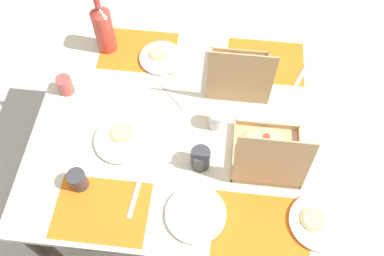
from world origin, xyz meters
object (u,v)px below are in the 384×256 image
object	(u,v)px
cup_clear_right	(78,180)
plate_middle	(319,222)
plate_far_right	(122,139)
soda_bottle	(103,28)
cup_clear_left	(65,85)
pizza_box_corner_right	(267,156)
plate_far_left	(161,58)
pizza_box_edge_far	(239,76)
plate_near_right	(196,214)
cup_dark	(217,119)
cup_red	(200,158)

from	to	relation	value
cup_clear_right	plate_middle	bearing A→B (deg)	176.76
plate_far_right	soda_bottle	size ratio (longest dim) A/B	0.72
plate_far_right	cup_clear_left	world-z (taller)	cup_clear_left
pizza_box_corner_right	plate_far_left	xyz separation A→B (m)	(0.50, -0.48, -0.04)
pizza_box_corner_right	soda_bottle	size ratio (longest dim) A/B	0.96
pizza_box_corner_right	cup_clear_left	distance (m)	0.93
plate_far_left	pizza_box_edge_far	bearing A→B (deg)	165.30
plate_near_right	cup_dark	world-z (taller)	cup_dark
cup_dark	cup_clear_left	distance (m)	0.69
soda_bottle	cup_clear_left	world-z (taller)	soda_bottle
pizza_box_edge_far	plate_far_right	xyz separation A→B (m)	(0.47, 0.35, -0.04)
cup_clear_right	cup_dark	bearing A→B (deg)	-146.76
plate_middle	cup_clear_left	xyz separation A→B (m)	(1.10, -0.49, 0.03)
pizza_box_edge_far	cup_dark	bearing A→B (deg)	71.29
cup_red	cup_clear_right	xyz separation A→B (m)	(0.46, 0.14, -0.00)
cup_red	cup_clear_right	size ratio (longest dim) A/B	1.11
pizza_box_edge_far	plate_far_left	xyz separation A→B (m)	(0.37, -0.10, -0.04)
cup_red	pizza_box_edge_far	bearing A→B (deg)	-106.81
cup_red	cup_dark	distance (m)	0.20
cup_dark	plate_middle	bearing A→B (deg)	136.99
plate_far_right	cup_clear_left	xyz separation A→B (m)	(0.29, -0.22, 0.03)
plate_near_right	plate_far_right	bearing A→B (deg)	-40.50
plate_near_right	cup_red	size ratio (longest dim) A/B	2.41
plate_far_left	cup_clear_right	world-z (taller)	cup_clear_right
cup_red	plate_near_right	bearing A→B (deg)	91.21
plate_far_right	cup_clear_right	bearing A→B (deg)	59.88
cup_clear_left	plate_far_left	bearing A→B (deg)	-149.44
cup_red	cup_clear_left	xyz separation A→B (m)	(0.63, -0.30, -0.00)
plate_near_right	soda_bottle	world-z (taller)	soda_bottle
plate_near_right	cup_clear_left	bearing A→B (deg)	-38.87
plate_middle	cup_dark	size ratio (longest dim) A/B	2.50
cup_red	cup_dark	xyz separation A→B (m)	(-0.05, -0.19, -0.00)
plate_near_right	cup_dark	bearing A→B (deg)	-96.26
plate_middle	cup_clear_right	world-z (taller)	cup_clear_right
plate_far_left	plate_middle	xyz separation A→B (m)	(-0.71, 0.72, 0.00)
cup_red	cup_clear_left	world-z (taller)	cup_red
cup_red	cup_dark	size ratio (longest dim) A/B	1.05
cup_clear_left	pizza_box_edge_far	bearing A→B (deg)	-170.07
plate_far_left	cup_clear_left	world-z (taller)	cup_clear_left
plate_middle	cup_clear_left	size ratio (longest dim) A/B	2.59
plate_far_left	cup_red	xyz separation A→B (m)	(-0.24, 0.53, 0.04)
pizza_box_edge_far	cup_red	world-z (taller)	pizza_box_edge_far
plate_far_left	cup_red	world-z (taller)	cup_red
plate_near_right	cup_dark	distance (m)	0.41
plate_middle	cup_clear_left	bearing A→B (deg)	-24.13
pizza_box_edge_far	plate_near_right	bearing A→B (deg)	79.04
plate_middle	cup_dark	world-z (taller)	cup_dark
pizza_box_corner_right	cup_dark	bearing A→B (deg)	-35.29
pizza_box_corner_right	cup_red	bearing A→B (deg)	8.86
pizza_box_corner_right	plate_far_right	world-z (taller)	pizza_box_corner_right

